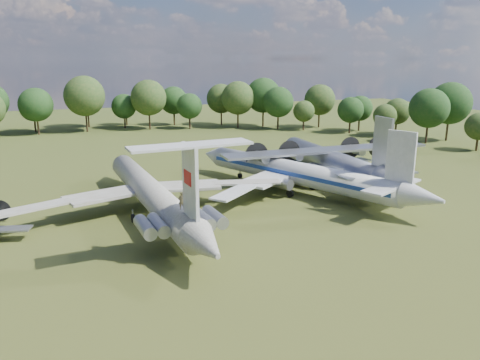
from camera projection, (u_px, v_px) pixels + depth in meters
name	position (u px, v px, depth m)	size (l,w,h in m)	color
ground	(148.00, 218.00, 61.71)	(300.00, 300.00, 0.00)	#274316
il62_airliner	(151.00, 198.00, 62.23)	(38.32, 49.82, 4.89)	silver
tu104_jet	(297.00, 177.00, 73.06)	(36.49, 48.65, 4.87)	white
an12_transport	(330.00, 166.00, 79.30)	(37.21, 41.59, 5.47)	#A8ABB0
person_on_il62	(182.00, 201.00, 49.35)	(0.69, 0.45, 1.90)	olive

